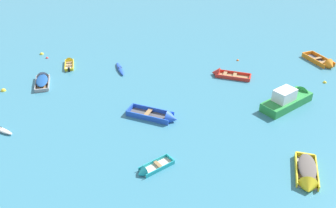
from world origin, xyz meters
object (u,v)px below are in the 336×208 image
Objects in this scene: kayak_blue_far_right at (120,69)px; rowboat_grey_midfield_right at (43,79)px; kayak_white_near_camera at (0,129)px; mooring_buoy_trailing at (42,54)px; rowboat_yellow_center at (307,176)px; rowboat_blue_distant_center at (162,117)px; rowboat_yellow_back_row_center at (69,62)px; rowboat_orange_midfield_left at (325,63)px; mooring_buoy_near_foreground at (47,58)px; rowboat_red_foreground_center at (222,74)px; motor_launch_green_near_left at (290,99)px; mooring_buoy_outer_edge at (325,83)px; mooring_buoy_between_boats_right at (4,91)px; mooring_buoy_between_boats_left at (238,61)px; rowboat_turquoise_far_left at (148,170)px.

kayak_blue_far_right is 8.00m from rowboat_grey_midfield_right.
mooring_buoy_trailing is at bearing 79.66° from kayak_white_near_camera.
kayak_white_near_camera reaches higher than mooring_buoy_trailing.
rowboat_blue_distant_center reaches higher than rowboat_yellow_center.
rowboat_orange_midfield_left is (27.32, -7.73, 0.08)m from rowboat_yellow_back_row_center.
mooring_buoy_near_foreground is at bearing 76.20° from kayak_white_near_camera.
kayak_blue_far_right is 1.36× the size of kayak_white_near_camera.
rowboat_red_foreground_center reaches higher than kayak_blue_far_right.
motor_launch_green_near_left is 6.42m from mooring_buoy_outer_edge.
rowboat_yellow_back_row_center is 0.78× the size of rowboat_yellow_center.
motor_launch_green_near_left reaches higher than mooring_buoy_between_boats_right.
rowboat_grey_midfield_right is at bearing 154.60° from motor_launch_green_near_left.
kayak_blue_far_right is at bearing 4.93° from rowboat_grey_midfield_right.
rowboat_yellow_center is at bearing -91.41° from rowboat_red_foreground_center.
mooring_buoy_near_foreground reaches higher than mooring_buoy_between_boats_left.
rowboat_turquoise_far_left is 20.71m from mooring_buoy_between_boats_left.
motor_launch_green_near_left reaches higher than mooring_buoy_near_foreground.
rowboat_yellow_center reaches higher than rowboat_turquoise_far_left.
rowboat_blue_distant_center is at bearing -44.00° from rowboat_grey_midfield_right.
rowboat_orange_midfield_left is at bearing -20.24° from mooring_buoy_trailing.
rowboat_yellow_back_row_center is at bearing 123.03° from rowboat_yellow_center.
mooring_buoy_trailing is at bearing 160.71° from mooring_buoy_between_boats_left.
rowboat_turquoise_far_left is at bearing -64.64° from rowboat_grey_midfield_right.
rowboat_grey_midfield_right reaches higher than kayak_blue_far_right.
rowboat_grey_midfield_right is 13.98m from rowboat_blue_distant_center.
motor_launch_green_near_left reaches higher than rowboat_orange_midfield_left.
rowboat_yellow_back_row_center reaches higher than mooring_buoy_outer_edge.
kayak_blue_far_right is 9.30m from mooring_buoy_near_foreground.
kayak_blue_far_right is (5.24, -3.05, 0.01)m from rowboat_yellow_back_row_center.
rowboat_orange_midfield_left is at bearing -22.52° from mooring_buoy_between_boats_left.
rowboat_yellow_center is at bearing -129.77° from mooring_buoy_outer_edge.
rowboat_red_foreground_center reaches higher than kayak_white_near_camera.
motor_launch_green_near_left is at bearing -154.17° from mooring_buoy_outer_edge.
mooring_buoy_between_boats_left is at bearing 39.87° from rowboat_blue_distant_center.
rowboat_orange_midfield_left is at bearing 6.75° from kayak_white_near_camera.
mooring_buoy_near_foreground is 7.93m from mooring_buoy_between_boats_right.
rowboat_red_foreground_center reaches higher than mooring_buoy_near_foreground.
mooring_buoy_trailing is (-22.13, 17.56, -0.60)m from motor_launch_green_near_left.
motor_launch_green_near_left is at bearing -5.56° from kayak_white_near_camera.
kayak_blue_far_right is 16.52m from rowboat_turquoise_far_left.
rowboat_turquoise_far_left is 0.74× the size of rowboat_yellow_center.
mooring_buoy_near_foreground is (-20.99, 6.25, 0.00)m from mooring_buoy_between_boats_left.
rowboat_grey_midfield_right is at bearing -92.67° from mooring_buoy_near_foreground.
rowboat_orange_midfield_left is (22.08, -4.68, 0.07)m from kayak_blue_far_right.
rowboat_orange_midfield_left reaches higher than mooring_buoy_trailing.
rowboat_red_foreground_center is 4.40m from mooring_buoy_between_boats_left.
mooring_buoy_outer_edge is (9.40, -4.15, -0.17)m from rowboat_red_foreground_center.
rowboat_grey_midfield_right is at bearing 115.36° from rowboat_turquoise_far_left.
rowboat_turquoise_far_left is at bearing -157.55° from mooring_buoy_outer_edge.
rowboat_blue_distant_center reaches higher than rowboat_yellow_back_row_center.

